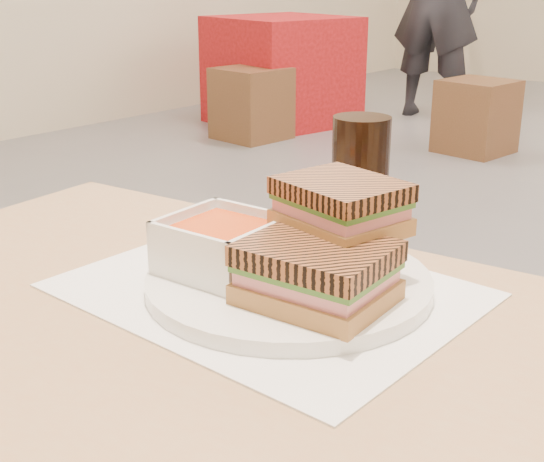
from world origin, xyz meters
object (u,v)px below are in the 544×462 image
Objects in this scene: panini_lower at (317,273)px; bg_chair_0l at (251,104)px; plate at (289,282)px; bg_table_0 at (282,71)px; cola_glass at (360,178)px; soup_bowl at (222,248)px; bg_chair_0r at (476,117)px.

panini_lower reaches higher than bg_chair_0l.
plate reaches higher than bg_table_0.
cola_glass is (-0.10, 0.22, 0.03)m from panini_lower.
bg_chair_0l is (-2.74, 3.15, -0.56)m from soup_bowl.
panini_lower is at bearing 0.18° from soup_bowl.
cola_glass is at bearing -46.68° from bg_chair_0l.
soup_bowl is 4.21m from bg_chair_0l.
bg_chair_0r is at bearing 111.90° from plate.
bg_chair_0r is at bearing 23.87° from bg_chair_0l.
bg_table_0 is (-2.94, 3.47, -0.45)m from cola_glass.
soup_bowl is 0.82× the size of panini_lower.
soup_bowl is 0.26× the size of bg_chair_0r.
panini_lower reaches higher than soup_bowl.
bg_chair_0l is at bearing -156.13° from bg_chair_0r.
bg_chair_0l is 1.44m from bg_chair_0r.
bg_chair_0l is (-2.86, 3.15, -0.56)m from panini_lower.
soup_bowl is 0.11× the size of bg_table_0.
plate is at bearing -68.10° from bg_chair_0r.
plate is 2.58× the size of soup_bowl.
bg_table_0 is at bearing 129.52° from panini_lower.
soup_bowl is 0.76× the size of cola_glass.
bg_table_0 is at bearing 128.36° from soup_bowl.
soup_bowl is 0.12m from panini_lower.
bg_chair_0r is (-1.55, 3.73, -0.58)m from panini_lower.
plate is at bearing 27.51° from soup_bowl.
bg_table_0 reaches higher than bg_chair_0l.
soup_bowl is 4.03m from bg_chair_0r.
soup_bowl is at bearing -95.94° from cola_glass.
soup_bowl reaches higher than bg_table_0.
plate is 4.73m from bg_table_0.
panini_lower is at bearing -67.49° from bg_chair_0r.
soup_bowl is 4.72m from bg_table_0.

